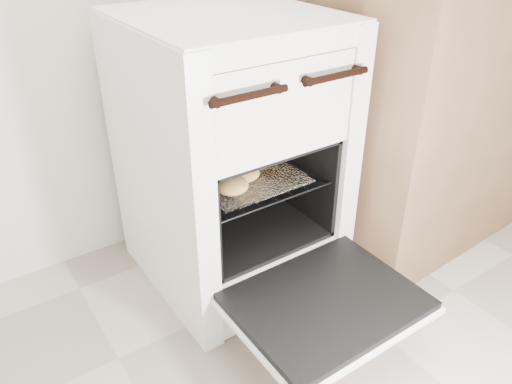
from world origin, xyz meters
The scene contains 6 objects.
stove centered at (0.14, 1.20, 0.41)m, with size 0.54×0.60×0.83m.
oven_door centered at (0.14, 0.74, 0.18)m, with size 0.49×0.38×0.03m.
oven_rack centered at (0.14, 1.14, 0.38)m, with size 0.39×0.38×0.01m.
foil_sheet centered at (0.14, 1.12, 0.39)m, with size 0.31×0.27×0.01m, color white.
baked_rolls centered at (0.12, 1.12, 0.41)m, with size 0.28×0.25×0.05m.
counter centered at (0.90, 1.11, 0.45)m, with size 0.91×0.61×0.91m, color brown.
Camera 1 is at (-0.56, 0.04, 1.09)m, focal length 35.00 mm.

